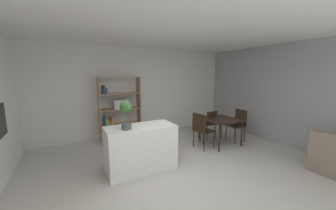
# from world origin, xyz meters

# --- Properties ---
(ground_plane) EXTENTS (9.79, 9.79, 0.00)m
(ground_plane) POSITION_xyz_m (0.00, 0.00, 0.00)
(ground_plane) COLOR beige
(ceiling_slab) EXTENTS (7.11, 6.27, 0.06)m
(ceiling_slab) POSITION_xyz_m (0.00, 0.00, 2.82)
(ceiling_slab) COLOR white
(ceiling_slab) RESTS_ON ground_plane
(back_partition) EXTENTS (7.11, 0.06, 2.79)m
(back_partition) POSITION_xyz_m (0.00, 3.10, 1.40)
(back_partition) COLOR silver
(back_partition) RESTS_ON ground_plane
(right_partition_gray) EXTENTS (0.06, 6.27, 2.79)m
(right_partition_gray) POSITION_xyz_m (3.53, 0.00, 1.40)
(right_partition_gray) COLOR #9E9EA3
(right_partition_gray) RESTS_ON ground_plane
(built_in_oven) EXTENTS (0.06, 0.57, 0.57)m
(built_in_oven) POSITION_xyz_m (-2.81, 1.31, 1.17)
(built_in_oven) COLOR black
(built_in_oven) RESTS_ON ground_plane
(kitchen_island) EXTENTS (1.40, 0.67, 0.92)m
(kitchen_island) POSITION_xyz_m (-0.48, 0.73, 0.46)
(kitchen_island) COLOR white
(kitchen_island) RESTS_ON ground_plane
(potted_plant_on_island) EXTENTS (0.23, 0.23, 0.55)m
(potted_plant_on_island) POSITION_xyz_m (-0.79, 0.64, 1.25)
(potted_plant_on_island) COLOR #4C4C51
(potted_plant_on_island) RESTS_ON kitchen_island
(open_bookshelf) EXTENTS (1.19, 0.37, 1.90)m
(open_bookshelf) POSITION_xyz_m (-0.43, 2.76, 0.99)
(open_bookshelf) COLOR #997551
(open_bookshelf) RESTS_ON ground_plane
(dining_table) EXTENTS (0.93, 0.92, 0.74)m
(dining_table) POSITION_xyz_m (2.00, 1.06, 0.66)
(dining_table) COLOR black
(dining_table) RESTS_ON ground_plane
(dining_chair_window_side) EXTENTS (0.44, 0.46, 0.94)m
(dining_chair_window_side) POSITION_xyz_m (2.68, 1.05, 0.56)
(dining_chair_window_side) COLOR black
(dining_chair_window_side) RESTS_ON ground_plane
(dining_chair_island_side) EXTENTS (0.49, 0.51, 0.96)m
(dining_chair_island_side) POSITION_xyz_m (1.32, 1.04, 0.57)
(dining_chair_island_side) COLOR black
(dining_chair_island_side) RESTS_ON ground_plane
(dining_chair_far) EXTENTS (0.43, 0.45, 0.88)m
(dining_chair_far) POSITION_xyz_m (2.01, 1.55, 0.53)
(dining_chair_far) COLOR black
(dining_chair_far) RESTS_ON ground_plane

